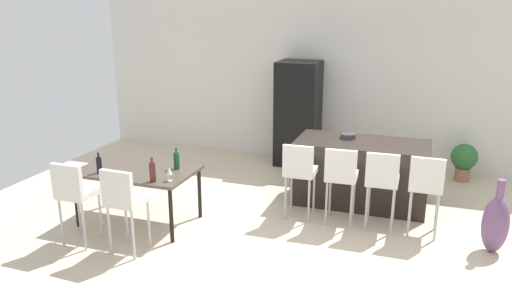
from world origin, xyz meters
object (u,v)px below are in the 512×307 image
(wine_glass_left, at_px, (169,171))
(potted_plant, at_px, (464,159))
(dining_chair_far, at_px, (124,198))
(floor_vase, at_px, (495,223))
(wine_bottle_end, at_px, (177,161))
(fruit_bowl, at_px, (348,136))
(bar_chair_far, at_px, (426,183))
(wine_bottle_right, at_px, (152,172))
(bar_chair_right, at_px, (382,178))
(bar_chair_middle, at_px, (341,174))
(refrigerator, at_px, (298,114))
(bar_chair_left, at_px, (300,169))
(kitchen_island, at_px, (361,172))
(dining_table, at_px, (137,174))
(dining_chair_near, at_px, (74,191))
(wine_bottle_far, at_px, (99,165))

(wine_glass_left, height_order, potted_plant, wine_glass_left)
(dining_chair_far, height_order, floor_vase, dining_chair_far)
(wine_bottle_end, bearing_deg, fruit_bowl, 39.15)
(potted_plant, bearing_deg, bar_chair_far, -103.69)
(wine_bottle_right, relative_size, fruit_bowl, 1.43)
(bar_chair_right, xyz_separation_m, fruit_bowl, (-0.59, 0.96, 0.26))
(bar_chair_middle, distance_m, refrigerator, 2.63)
(bar_chair_left, height_order, floor_vase, bar_chair_left)
(kitchen_island, height_order, floor_vase, kitchen_island)
(bar_chair_middle, relative_size, dining_table, 0.70)
(potted_plant, bearing_deg, wine_bottle_end, -140.87)
(bar_chair_right, distance_m, wine_bottle_end, 2.63)
(dining_table, height_order, dining_chair_near, dining_chair_near)
(wine_bottle_far, bearing_deg, bar_chair_right, 17.85)
(refrigerator, bearing_deg, floor_vase, -39.74)
(wine_glass_left, height_order, fruit_bowl, fruit_bowl)
(wine_glass_left, bearing_deg, floor_vase, 13.29)
(wine_bottle_end, bearing_deg, bar_chair_middle, 17.32)
(bar_chair_left, distance_m, refrigerator, 2.43)
(wine_bottle_right, distance_m, refrigerator, 3.60)
(bar_chair_right, height_order, wine_glass_left, bar_chair_right)
(dining_chair_far, bearing_deg, kitchen_island, 46.65)
(kitchen_island, bearing_deg, bar_chair_right, -66.14)
(kitchen_island, height_order, wine_bottle_right, wine_bottle_right)
(bar_chair_left, xyz_separation_m, floor_vase, (2.39, -0.18, -0.34))
(wine_glass_left, relative_size, fruit_bowl, 0.81)
(bar_chair_left, distance_m, wine_bottle_end, 1.61)
(bar_chair_middle, xyz_separation_m, floor_vase, (1.84, -0.18, -0.34))
(dining_chair_near, height_order, wine_bottle_far, dining_chair_near)
(dining_chair_near, height_order, wine_glass_left, dining_chair_near)
(dining_chair_near, height_order, fruit_bowl, dining_chair_near)
(bar_chair_far, xyz_separation_m, dining_chair_near, (-3.89, -1.63, 0.00))
(kitchen_island, relative_size, bar_chair_left, 1.77)
(dining_table, xyz_separation_m, dining_chair_near, (-0.34, -0.82, 0.02))
(bar_chair_left, height_order, bar_chair_middle, same)
(bar_chair_middle, height_order, wine_bottle_end, bar_chair_middle)
(dining_chair_near, distance_m, wine_bottle_end, 1.30)
(bar_chair_far, xyz_separation_m, potted_plant, (0.57, 2.33, -0.33))
(dining_table, bearing_deg, wine_bottle_far, -142.32)
(dining_chair_near, height_order, potted_plant, dining_chair_near)
(dining_chair_far, bearing_deg, dining_table, 112.25)
(dining_chair_near, xyz_separation_m, wine_glass_left, (0.95, 0.56, 0.17))
(dining_chair_near, height_order, wine_bottle_right, dining_chair_near)
(bar_chair_left, distance_m, bar_chair_right, 1.07)
(bar_chair_far, bearing_deg, bar_chair_right, 180.00)
(bar_chair_far, relative_size, refrigerator, 0.57)
(bar_chair_far, bearing_deg, dining_table, -167.16)
(dining_table, xyz_separation_m, dining_chair_far, (0.33, -0.82, 0.02))
(bar_chair_middle, bearing_deg, bar_chair_right, -0.01)
(bar_chair_right, bearing_deg, dining_chair_far, -148.86)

